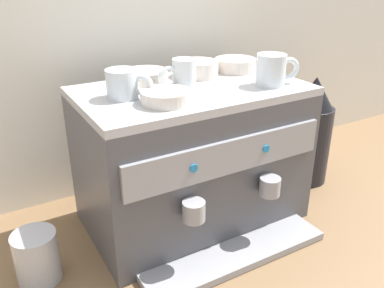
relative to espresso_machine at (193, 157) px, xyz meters
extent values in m
plane|color=brown|center=(0.00, 0.01, -0.20)|extent=(4.00, 4.00, 0.00)
cube|color=silver|center=(0.00, 0.32, 0.35)|extent=(2.80, 0.03, 1.10)
cube|color=#4C4C51|center=(0.00, 0.01, -0.01)|extent=(0.61, 0.36, 0.39)
cube|color=#B7B7BC|center=(0.00, 0.01, 0.20)|extent=(0.61, 0.36, 0.02)
cube|color=#939399|center=(0.00, -0.18, 0.08)|extent=(0.57, 0.01, 0.09)
cylinder|color=#1E7AB7|center=(-0.11, -0.19, 0.08)|extent=(0.02, 0.01, 0.02)
cylinder|color=#1E7AB7|center=(0.11, -0.19, 0.08)|extent=(0.02, 0.01, 0.02)
cube|color=#939399|center=(0.00, -0.23, -0.19)|extent=(0.52, 0.12, 0.02)
cylinder|color=#939399|center=(-0.12, -0.21, -0.03)|extent=(0.06, 0.06, 0.05)
cylinder|color=#939399|center=(0.12, -0.21, -0.03)|extent=(0.06, 0.06, 0.05)
cylinder|color=silver|center=(-0.04, -0.02, 0.25)|extent=(0.06, 0.06, 0.08)
torus|color=silver|center=(-0.08, -0.02, 0.25)|extent=(0.06, 0.01, 0.06)
cylinder|color=silver|center=(0.19, -0.08, 0.25)|extent=(0.08, 0.08, 0.08)
torus|color=silver|center=(0.25, -0.10, 0.25)|extent=(0.06, 0.03, 0.06)
cylinder|color=silver|center=(-0.19, 0.01, 0.24)|extent=(0.08, 0.08, 0.07)
torus|color=silver|center=(-0.16, -0.02, 0.24)|extent=(0.05, 0.05, 0.05)
cylinder|color=beige|center=(-0.12, -0.08, 0.22)|extent=(0.12, 0.12, 0.03)
cylinder|color=beige|center=(-0.12, -0.08, 0.21)|extent=(0.07, 0.07, 0.01)
cylinder|color=beige|center=(0.07, 0.10, 0.23)|extent=(0.12, 0.12, 0.04)
cylinder|color=beige|center=(0.07, 0.10, 0.21)|extent=(0.07, 0.07, 0.01)
cylinder|color=beige|center=(0.21, 0.10, 0.23)|extent=(0.13, 0.13, 0.04)
cylinder|color=beige|center=(0.21, 0.10, 0.21)|extent=(0.07, 0.07, 0.01)
cylinder|color=beige|center=(-0.10, 0.08, 0.23)|extent=(0.12, 0.12, 0.04)
cylinder|color=beige|center=(-0.10, 0.08, 0.21)|extent=(0.07, 0.07, 0.01)
cylinder|color=black|center=(0.47, 0.00, -0.07)|extent=(0.14, 0.14, 0.27)
cone|color=black|center=(0.47, 0.00, 0.12)|extent=(0.13, 0.13, 0.11)
cylinder|color=#B7B7BC|center=(-0.46, -0.04, -0.14)|extent=(0.11, 0.11, 0.13)
camera|label=1|loc=(-0.53, -0.92, 0.52)|focal=38.25mm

